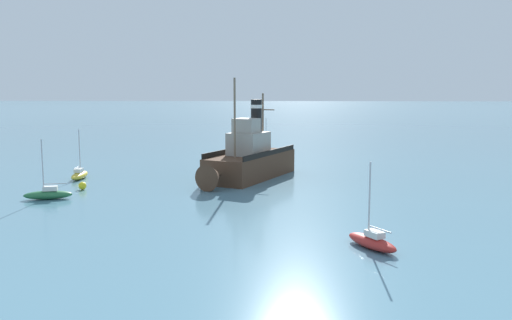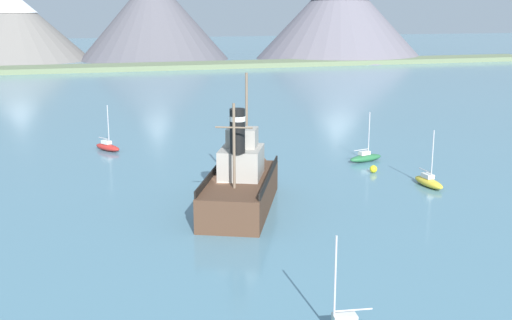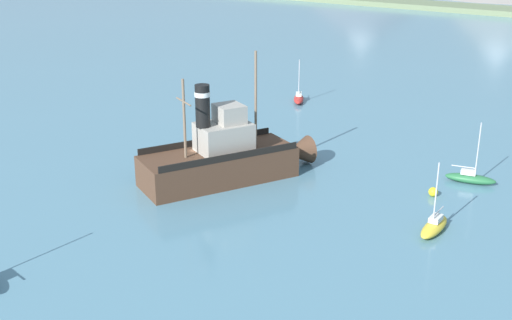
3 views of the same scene
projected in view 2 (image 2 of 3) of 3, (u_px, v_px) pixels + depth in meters
name	position (u px, v px, depth m)	size (l,w,h in m)	color
ground_plane	(230.00, 210.00, 48.02)	(600.00, 600.00, 0.00)	teal
mountain_ridge	(153.00, 19.00, 184.35)	(175.33, 66.85, 26.22)	#56545B
shoreline_strip	(110.00, 68.00, 157.55)	(240.00, 12.00, 1.20)	#6B7A56
old_tugboat	(242.00, 183.00, 48.37)	(9.02, 14.51, 9.90)	#4C3323
sailboat_green	(366.00, 157.00, 63.07)	(3.95, 1.98, 4.90)	#286B3D
sailboat_red	(108.00, 147.00, 67.98)	(2.93, 3.81, 4.90)	#B22823
sailboat_yellow	(429.00, 182.00, 54.24)	(1.23, 3.84, 4.90)	gold
mooring_buoy	(373.00, 169.00, 58.80)	(0.70, 0.70, 0.70)	yellow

